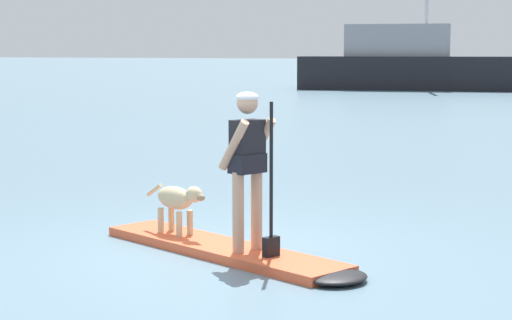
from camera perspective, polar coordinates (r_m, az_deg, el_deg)
ground_plane at (r=9.72m, az=-2.19°, el=-5.95°), size 400.00×400.00×0.00m
paddleboard at (r=9.54m, az=-1.28°, el=-5.88°), size 3.49×2.08×0.10m
person_paddler at (r=9.22m, az=-0.48°, el=0.04°), size 0.68×0.60×1.65m
dog at (r=10.18m, az=-4.99°, el=-2.55°), size 0.96×0.50×0.58m
moored_boat_center at (r=49.60m, az=9.72°, el=5.97°), size 12.58×4.31×11.15m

